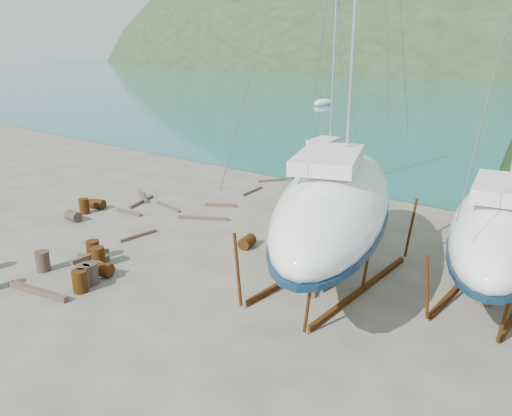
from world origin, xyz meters
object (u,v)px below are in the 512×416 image
Objects in this scene: large_sailboat_far at (500,226)px; large_sailboat_near at (335,202)px; small_sailboat_shore at (326,160)px; worker at (324,255)px.

large_sailboat_near is at bearing -164.38° from large_sailboat_far.
large_sailboat_near is 1.20× the size of large_sailboat_far.
small_sailboat_shore is 7.25× the size of worker.
large_sailboat_near is at bearing -64.51° from small_sailboat_shore.
large_sailboat_near is 2.67m from worker.
large_sailboat_near reaches higher than large_sailboat_far.
worker is at bearing -65.96° from small_sailboat_shore.
small_sailboat_shore is 13.04m from worker.
large_sailboat_near reaches higher than small_sailboat_shore.
small_sailboat_shore is (-7.42, 11.54, -1.33)m from large_sailboat_near.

